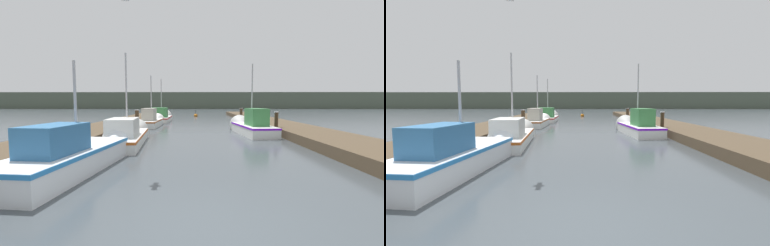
# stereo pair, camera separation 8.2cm
# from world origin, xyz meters

# --- Properties ---
(ground_plane) EXTENTS (200.00, 200.00, 0.00)m
(ground_plane) POSITION_xyz_m (0.00, 0.00, 0.00)
(ground_plane) COLOR #3D4449
(dock_left) EXTENTS (2.93, 40.00, 0.45)m
(dock_left) POSITION_xyz_m (-6.06, 16.00, 0.22)
(dock_left) COLOR #4C3D2B
(dock_left) RESTS_ON ground_plane
(dock_right) EXTENTS (2.93, 40.00, 0.45)m
(dock_right) POSITION_xyz_m (6.06, 16.00, 0.22)
(dock_right) COLOR #4C3D2B
(dock_right) RESTS_ON ground_plane
(distant_shore_ridge) EXTENTS (120.00, 16.00, 4.58)m
(distant_shore_ridge) POSITION_xyz_m (0.00, 74.48, 2.29)
(distant_shore_ridge) COLOR #4C5647
(distant_shore_ridge) RESTS_ON ground_plane
(fishing_boat_0) EXTENTS (2.00, 5.96, 3.52)m
(fishing_boat_0) POSITION_xyz_m (-3.58, 3.82, 0.46)
(fishing_boat_0) COLOR silver
(fishing_boat_0) RESTS_ON ground_plane
(fishing_boat_1) EXTENTS (2.10, 6.13, 4.73)m
(fishing_boat_1) POSITION_xyz_m (-3.41, 8.60, 0.40)
(fishing_boat_1) COLOR silver
(fishing_boat_1) RESTS_ON ground_plane
(fishing_boat_2) EXTENTS (2.04, 5.47, 4.71)m
(fishing_boat_2) POSITION_xyz_m (3.30, 12.25, 0.48)
(fishing_boat_2) COLOR silver
(fishing_boat_2) RESTS_ON ground_plane
(fishing_boat_3) EXTENTS (1.49, 5.53, 4.45)m
(fishing_boat_3) POSITION_xyz_m (-3.69, 17.15, 0.43)
(fishing_boat_3) COLOR silver
(fishing_boat_3) RESTS_ON ground_plane
(fishing_boat_4) EXTENTS (1.89, 6.16, 4.86)m
(fishing_boat_4) POSITION_xyz_m (-3.60, 22.64, 0.40)
(fishing_boat_4) COLOR silver
(fishing_boat_4) RESTS_ON ground_plane
(mooring_piling_0) EXTENTS (0.26, 0.26, 1.37)m
(mooring_piling_0) POSITION_xyz_m (4.75, 11.84, 0.69)
(mooring_piling_0) COLOR #473523
(mooring_piling_0) RESTS_ON ground_plane
(mooring_piling_1) EXTENTS (0.35, 0.35, 1.30)m
(mooring_piling_1) POSITION_xyz_m (4.74, 23.78, 0.66)
(mooring_piling_1) COLOR #473523
(mooring_piling_1) RESTS_ON ground_plane
(mooring_piling_2) EXTENTS (0.33, 0.33, 1.38)m
(mooring_piling_2) POSITION_xyz_m (-4.54, 15.51, 0.70)
(mooring_piling_2) COLOR #473523
(mooring_piling_2) RESTS_ON ground_plane
(mooring_piling_3) EXTENTS (0.36, 0.36, 1.31)m
(mooring_piling_3) POSITION_xyz_m (-4.49, 18.99, 0.66)
(mooring_piling_3) COLOR #473523
(mooring_piling_3) RESTS_ON ground_plane
(channel_buoy) EXTENTS (0.48, 0.48, 0.98)m
(channel_buoy) POSITION_xyz_m (-0.10, 30.37, 0.14)
(channel_buoy) COLOR #BF6513
(channel_buoy) RESTS_ON ground_plane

